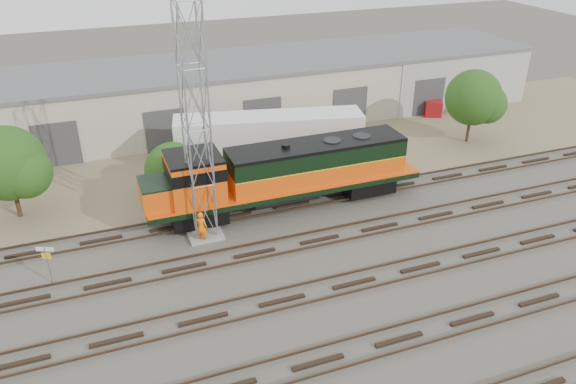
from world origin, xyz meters
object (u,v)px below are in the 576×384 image
object	(u,v)px
locomotive	(281,174)
worker	(201,227)
signal_tower	(197,132)
semi_trailer	(274,135)

from	to	relation	value
locomotive	worker	bearing A→B (deg)	-159.21
locomotive	signal_tower	xyz separation A→B (m)	(-5.41, -1.48, 4.13)
semi_trailer	signal_tower	bearing A→B (deg)	-121.02
signal_tower	locomotive	bearing A→B (deg)	15.35
locomotive	semi_trailer	xyz separation A→B (m)	(1.60, 5.94, 0.15)
worker	locomotive	bearing A→B (deg)	-130.62
locomotive	semi_trailer	bearing A→B (deg)	74.94
locomotive	worker	world-z (taller)	locomotive
signal_tower	worker	world-z (taller)	signal_tower
signal_tower	worker	xyz separation A→B (m)	(-0.32, -0.69, -5.60)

